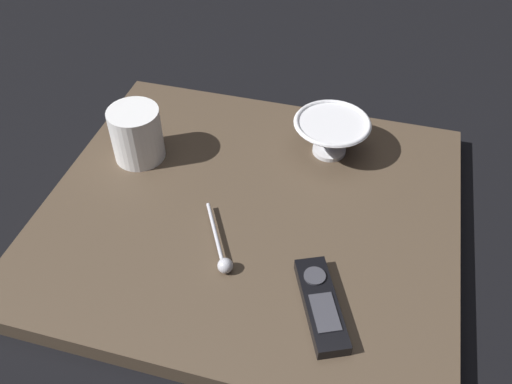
{
  "coord_description": "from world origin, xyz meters",
  "views": [
    {
      "loc": [
        0.59,
        0.17,
        0.68
      ],
      "look_at": [
        -0.02,
        0.01,
        0.05
      ],
      "focal_mm": 37.74,
      "sensor_mm": 36.0,
      "label": 1
    }
  ],
  "objects_px": {
    "teaspoon": "(221,256)",
    "tv_remote_near": "(321,304)",
    "coffee_mug": "(137,134)",
    "cereal_bowl": "(331,135)"
  },
  "relations": [
    {
      "from": "cereal_bowl",
      "to": "tv_remote_near",
      "type": "relative_size",
      "value": 0.88
    },
    {
      "from": "cereal_bowl",
      "to": "coffee_mug",
      "type": "distance_m",
      "value": 0.34
    },
    {
      "from": "coffee_mug",
      "to": "teaspoon",
      "type": "height_order",
      "value": "coffee_mug"
    },
    {
      "from": "cereal_bowl",
      "to": "coffee_mug",
      "type": "relative_size",
      "value": 1.38
    },
    {
      "from": "cereal_bowl",
      "to": "teaspoon",
      "type": "relative_size",
      "value": 1.09
    },
    {
      "from": "coffee_mug",
      "to": "cereal_bowl",
      "type": "bearing_deg",
      "value": 107.06
    },
    {
      "from": "coffee_mug",
      "to": "tv_remote_near",
      "type": "bearing_deg",
      "value": 57.84
    },
    {
      "from": "cereal_bowl",
      "to": "tv_remote_near",
      "type": "height_order",
      "value": "cereal_bowl"
    },
    {
      "from": "teaspoon",
      "to": "tv_remote_near",
      "type": "distance_m",
      "value": 0.16
    },
    {
      "from": "tv_remote_near",
      "to": "teaspoon",
      "type": "bearing_deg",
      "value": -105.2
    }
  ]
}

